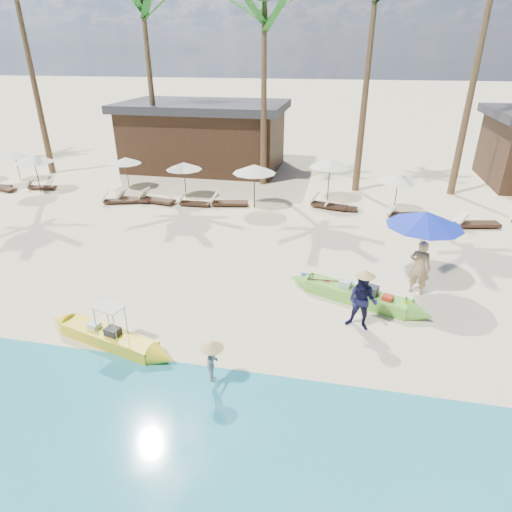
% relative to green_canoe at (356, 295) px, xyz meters
% --- Properties ---
extents(ground, '(240.00, 240.00, 0.00)m').
position_rel_green_canoe_xyz_m(ground, '(-2.07, -1.52, -0.23)').
color(ground, beige).
rests_on(ground, ground).
extents(wet_sand_strip, '(240.00, 4.50, 0.01)m').
position_rel_green_canoe_xyz_m(wet_sand_strip, '(-2.07, -6.52, -0.23)').
color(wet_sand_strip, tan).
rests_on(wet_sand_strip, ground).
extents(green_canoe, '(5.10, 2.20, 0.68)m').
position_rel_green_canoe_xyz_m(green_canoe, '(0.00, 0.00, 0.00)').
color(green_canoe, '#67BC39').
rests_on(green_canoe, ground).
extents(yellow_canoe, '(4.79, 1.58, 1.27)m').
position_rel_green_canoe_xyz_m(yellow_canoe, '(-6.72, -3.63, -0.02)').
color(yellow_canoe, yellow).
rests_on(yellow_canoe, ground).
extents(tourist, '(0.81, 0.68, 1.89)m').
position_rel_green_canoe_xyz_m(tourist, '(1.96, 0.96, 0.72)').
color(tourist, tan).
rests_on(tourist, ground).
extents(vendor_green, '(1.02, 0.89, 1.78)m').
position_rel_green_canoe_xyz_m(vendor_green, '(0.09, -1.48, 0.66)').
color(vendor_green, '#131336').
rests_on(vendor_green, ground).
extents(vendor_yellow, '(0.42, 0.68, 1.02)m').
position_rel_green_canoe_xyz_m(vendor_yellow, '(-3.40, -4.65, 0.46)').
color(vendor_yellow, gray).
rests_on(vendor_yellow, ground).
extents(blue_umbrella, '(2.48, 2.48, 2.67)m').
position_rel_green_canoe_xyz_m(blue_umbrella, '(1.99, 1.57, 2.18)').
color(blue_umbrella, '#99999E').
rests_on(blue_umbrella, ground).
extents(resort_parasol_1, '(1.77, 1.77, 1.82)m').
position_rel_green_canoe_xyz_m(resort_parasol_1, '(-20.43, 10.41, 1.41)').
color(resort_parasol_1, '#392217').
rests_on(resort_parasol_1, ground).
extents(lounger_1_left, '(1.81, 1.00, 0.59)m').
position_rel_green_canoe_xyz_m(lounger_1_left, '(-20.01, 8.37, -0.03)').
color(lounger_1_left, '#392217').
rests_on(lounger_1_left, ground).
extents(resort_parasol_2, '(2.08, 2.08, 2.14)m').
position_rel_green_canoe_xyz_m(resort_parasol_2, '(-17.61, 8.49, 1.70)').
color(resort_parasol_2, '#392217').
rests_on(resort_parasol_2, ground).
extents(lounger_2_left, '(1.67, 0.71, 0.55)m').
position_rel_green_canoe_xyz_m(lounger_2_left, '(-17.99, 8.97, -0.04)').
color(lounger_2_left, '#392217').
rests_on(lounger_2_left, ground).
extents(resort_parasol_3, '(1.78, 1.78, 1.84)m').
position_rel_green_canoe_xyz_m(resort_parasol_3, '(-12.98, 10.17, 1.43)').
color(resort_parasol_3, '#392217').
rests_on(resort_parasol_3, ground).
extents(lounger_3_left, '(1.79, 0.63, 0.60)m').
position_rel_green_canoe_xyz_m(lounger_3_left, '(-11.61, 7.92, -0.03)').
color(lounger_3_left, '#392217').
rests_on(lounger_3_left, ground).
extents(lounger_3_right, '(1.82, 1.02, 0.59)m').
position_rel_green_canoe_xyz_m(lounger_3_right, '(-12.31, 7.52, -0.03)').
color(lounger_3_right, '#392217').
rests_on(lounger_3_right, ground).
extents(resort_parasol_4, '(1.92, 1.92, 1.98)m').
position_rel_green_canoe_xyz_m(resort_parasol_4, '(-9.08, 9.12, 1.56)').
color(resort_parasol_4, '#392217').
rests_on(resort_parasol_4, ground).
extents(lounger_4_left, '(2.03, 0.95, 0.66)m').
position_rel_green_canoe_xyz_m(lounger_4_left, '(-10.37, 7.99, -0.01)').
color(lounger_4_left, '#392217').
rests_on(lounger_4_left, ground).
extents(lounger_4_right, '(1.70, 0.57, 0.57)m').
position_rel_green_canoe_xyz_m(lounger_4_right, '(-8.27, 7.95, -0.04)').
color(lounger_4_right, '#392217').
rests_on(lounger_4_right, ground).
extents(resort_parasol_5, '(2.18, 2.18, 2.25)m').
position_rel_green_canoe_xyz_m(resort_parasol_5, '(-5.07, 8.31, 1.80)').
color(resort_parasol_5, '#392217').
rests_on(resort_parasol_5, ground).
extents(lounger_5_left, '(2.05, 0.95, 0.67)m').
position_rel_green_canoe_xyz_m(lounger_5_left, '(-6.51, 8.30, -0.00)').
color(lounger_5_left, '#392217').
rests_on(lounger_5_left, ground).
extents(resort_parasol_6, '(2.19, 2.19, 2.26)m').
position_rel_green_canoe_xyz_m(resort_parasol_6, '(-1.42, 10.26, 1.81)').
color(resort_parasol_6, '#392217').
rests_on(resort_parasol_6, ground).
extents(lounger_6_left, '(2.01, 1.07, 0.65)m').
position_rel_green_canoe_xyz_m(lounger_6_left, '(-1.41, 8.97, -0.01)').
color(lounger_6_left, '#392217').
rests_on(lounger_6_left, ground).
extents(lounger_6_right, '(1.68, 0.66, 0.56)m').
position_rel_green_canoe_xyz_m(lounger_6_right, '(-0.77, 8.79, -0.04)').
color(lounger_6_right, '#392217').
rests_on(lounger_6_right, ground).
extents(resort_parasol_7, '(1.89, 1.89, 1.94)m').
position_rel_green_canoe_xyz_m(resort_parasol_7, '(1.94, 9.01, 1.52)').
color(resort_parasol_7, '#392217').
rests_on(resort_parasol_7, ground).
extents(lounger_7_left, '(1.75, 0.87, 0.57)m').
position_rel_green_canoe_xyz_m(lounger_7_left, '(2.25, 8.34, -0.04)').
color(lounger_7_left, '#392217').
rests_on(lounger_7_left, ground).
extents(lounger_7_right, '(2.09, 1.01, 0.68)m').
position_rel_green_canoe_xyz_m(lounger_7_right, '(5.40, 7.64, -0.00)').
color(lounger_7_right, '#392217').
rests_on(lounger_7_right, ground).
extents(palm_2, '(2.08, 2.08, 11.33)m').
position_rel_green_canoe_xyz_m(palm_2, '(-12.52, 13.56, 8.95)').
color(palm_2, brown).
rests_on(palm_2, ground).
extents(palm_3, '(2.08, 2.08, 10.52)m').
position_rel_green_canoe_xyz_m(palm_3, '(-5.43, 12.75, 8.35)').
color(palm_3, brown).
rests_on(palm_3, ground).
extents(palm_4, '(2.08, 2.08, 11.70)m').
position_rel_green_canoe_xyz_m(palm_4, '(0.07, 12.49, 9.22)').
color(palm_4, brown).
rests_on(palm_4, ground).
extents(pavilion_west, '(10.80, 6.60, 4.30)m').
position_rel_green_canoe_xyz_m(pavilion_west, '(-10.07, 15.98, 1.96)').
color(pavilion_west, '#392217').
rests_on(pavilion_west, ground).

